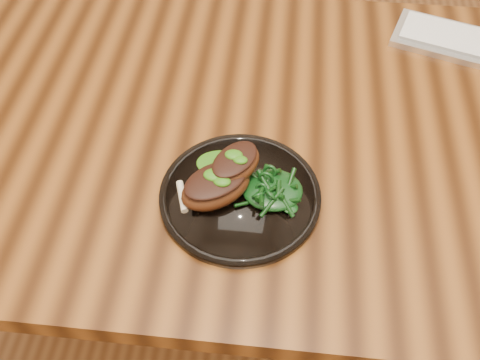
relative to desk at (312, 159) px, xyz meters
name	(u,v)px	position (x,y,z in m)	size (l,w,h in m)	color
desk	(312,159)	(0.00, 0.00, 0.00)	(1.60, 0.80, 0.75)	black
plate	(240,196)	(-0.12, -0.17, 0.09)	(0.25, 0.25, 0.02)	black
lamb_chop_front	(215,186)	(-0.15, -0.18, 0.12)	(0.13, 0.13, 0.05)	#451F0D
lamb_chop_back	(234,164)	(-0.13, -0.14, 0.14)	(0.10, 0.11, 0.04)	#451F0D
herb_smear	(224,164)	(-0.15, -0.11, 0.10)	(0.09, 0.06, 0.01)	#184C08
greens_heap	(273,187)	(-0.07, -0.16, 0.11)	(0.09, 0.09, 0.04)	black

